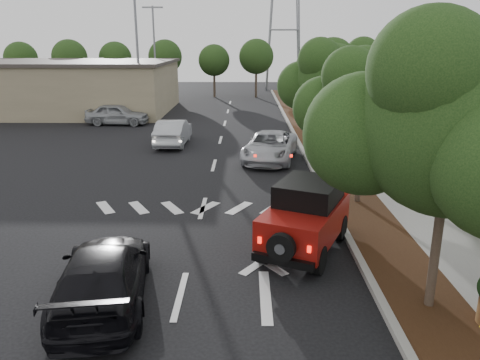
{
  "coord_description": "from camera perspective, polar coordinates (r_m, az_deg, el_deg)",
  "views": [
    {
      "loc": [
        1.53,
        -9.7,
        5.72
      ],
      "look_at": [
        1.37,
        3.0,
        1.94
      ],
      "focal_mm": 35.0,
      "sensor_mm": 36.0,
      "label": 1
    }
  ],
  "objects": [
    {
      "name": "ground",
      "position": [
        11.37,
        -7.32,
        -13.8
      ],
      "size": [
        120.0,
        120.0,
        0.0
      ],
      "primitive_type": "plane",
      "color": "black",
      "rests_on": "ground"
    },
    {
      "name": "curb",
      "position": [
        22.63,
        8.5,
        1.94
      ],
      "size": [
        0.2,
        70.0,
        0.15
      ],
      "primitive_type": "cube",
      "color": "#9E9B93",
      "rests_on": "ground"
    },
    {
      "name": "planting_strip",
      "position": [
        22.79,
        10.99,
        1.88
      ],
      "size": [
        1.8,
        70.0,
        0.12
      ],
      "primitive_type": "cube",
      "color": "black",
      "rests_on": "ground"
    },
    {
      "name": "sidewalk",
      "position": [
        23.21,
        15.61,
        1.83
      ],
      "size": [
        2.0,
        70.0,
        0.12
      ],
      "primitive_type": "cube",
      "color": "gray",
      "rests_on": "ground"
    },
    {
      "name": "hedge",
      "position": [
        23.53,
        18.98,
        2.58
      ],
      "size": [
        0.8,
        70.0,
        0.8
      ],
      "primitive_type": "cube",
      "color": "black",
      "rests_on": "ground"
    },
    {
      "name": "commercial_building",
      "position": [
        43.56,
        -23.41,
        10.33
      ],
      "size": [
        22.0,
        12.0,
        4.0
      ],
      "primitive_type": "cube",
      "color": "gray",
      "rests_on": "ground"
    },
    {
      "name": "transmission_tower",
      "position": [
        58.16,
        5.22,
        10.85
      ],
      "size": [
        7.0,
        4.0,
        28.0
      ],
      "primitive_type": null,
      "color": "slate",
      "rests_on": "ground"
    },
    {
      "name": "street_tree_near",
      "position": [
        11.57,
        21.93,
        -14.37
      ],
      "size": [
        3.8,
        3.8,
        5.92
      ],
      "primitive_type": null,
      "color": "black",
      "rests_on": "ground"
    },
    {
      "name": "street_tree_mid",
      "position": [
        17.66,
        14.03,
        -2.85
      ],
      "size": [
        3.2,
        3.2,
        5.32
      ],
      "primitive_type": null,
      "color": "black",
      "rests_on": "ground"
    },
    {
      "name": "street_tree_far",
      "position": [
        23.76,
        10.57,
        2.35
      ],
      "size": [
        3.4,
        3.4,
        5.62
      ],
      "primitive_type": null,
      "color": "black",
      "rests_on": "ground"
    },
    {
      "name": "light_pole_a",
      "position": [
        37.04,
        -11.91,
        7.32
      ],
      "size": [
        2.0,
        0.22,
        9.0
      ],
      "primitive_type": null,
      "color": "slate",
      "rests_on": "ground"
    },
    {
      "name": "light_pole_b",
      "position": [
        48.89,
        -10.07,
        9.59
      ],
      "size": [
        2.0,
        0.22,
        9.0
      ],
      "primitive_type": null,
      "color": "slate",
      "rests_on": "ground"
    },
    {
      "name": "red_jeep",
      "position": [
        13.37,
        8.2,
        -4.25
      ],
      "size": [
        3.01,
        4.05,
        1.98
      ],
      "rotation": [
        0.0,
        0.0,
        -0.42
      ],
      "color": "black",
      "rests_on": "ground"
    },
    {
      "name": "silver_suv_ahead",
      "position": [
        23.34,
        3.71,
        4.1
      ],
      "size": [
        3.26,
        5.38,
        1.39
      ],
      "primitive_type": "imported",
      "rotation": [
        0.0,
        0.0,
        -0.2
      ],
      "color": "#B4B5BC",
      "rests_on": "ground"
    },
    {
      "name": "black_suv_oncoming",
      "position": [
        11.13,
        -16.33,
        -11.05
      ],
      "size": [
        2.6,
        4.95,
        1.37
      ],
      "primitive_type": "imported",
      "rotation": [
        0.0,
        0.0,
        3.29
      ],
      "color": "black",
      "rests_on": "ground"
    },
    {
      "name": "silver_sedan_oncoming",
      "position": [
        27.14,
        -8.15,
        5.8
      ],
      "size": [
        1.65,
        4.47,
        1.46
      ],
      "primitive_type": "imported",
      "rotation": [
        0.0,
        0.0,
        3.12
      ],
      "color": "#B1B4B9",
      "rests_on": "ground"
    },
    {
      "name": "parked_suv",
      "position": [
        34.61,
        -14.74,
        7.76
      ],
      "size": [
        4.5,
        2.05,
        1.5
      ],
      "primitive_type": "imported",
      "rotation": [
        0.0,
        0.0,
        1.51
      ],
      "color": "#989C9F",
      "rests_on": "ground"
    }
  ]
}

